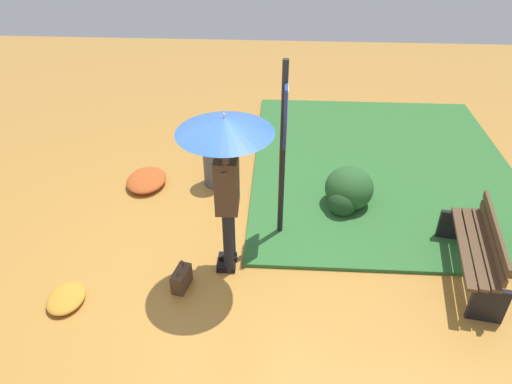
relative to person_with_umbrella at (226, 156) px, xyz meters
The scene contains 10 objects.
ground_plane 1.55m from the person_with_umbrella, 31.58° to the right, with size 18.00×18.00×0.00m, color #B27A33.
grass_verge 3.59m from the person_with_umbrella, 138.84° to the left, with size 4.80×4.00×0.05m.
person_with_umbrella is the anchor object (origin of this frame).
info_sign_post 0.92m from the person_with_umbrella, 141.16° to the left, with size 0.44×0.07×2.30m.
handbag 1.55m from the person_with_umbrella, 59.54° to the right, with size 0.32×0.20×0.37m.
park_bench 2.99m from the person_with_umbrella, 91.10° to the left, with size 1.40×0.59×0.75m.
trash_bin 2.20m from the person_with_umbrella, 168.41° to the right, with size 0.42×0.42×0.83m.
shrub_cluster 2.36m from the person_with_umbrella, 132.03° to the left, with size 0.72×0.66×0.59m.
leaf_pile_near_person 2.37m from the person_with_umbrella, 70.75° to the right, with size 0.50×0.40×0.11m.
leaf_pile_by_bench 2.69m from the person_with_umbrella, 140.52° to the right, with size 0.72×0.57×0.16m.
Camera 1 is at (4.02, 0.59, 3.95)m, focal length 33.53 mm.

